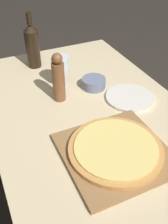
# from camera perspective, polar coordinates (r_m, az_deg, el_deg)

# --- Properties ---
(ground_plane) EXTENTS (12.00, 12.00, 0.00)m
(ground_plane) POSITION_cam_1_polar(r_m,az_deg,el_deg) (1.71, 1.51, -20.57)
(ground_plane) COLOR #2D2823
(dining_table) EXTENTS (0.86, 1.47, 0.73)m
(dining_table) POSITION_cam_1_polar(r_m,az_deg,el_deg) (1.20, 2.01, -4.57)
(dining_table) COLOR #CCB78E
(dining_table) RESTS_ON ground_plane
(cutting_board) EXTENTS (0.38, 0.37, 0.02)m
(cutting_board) POSITION_cam_1_polar(r_m,az_deg,el_deg) (0.99, 6.81, -8.74)
(cutting_board) COLOR olive
(cutting_board) RESTS_ON dining_table
(pizza) EXTENTS (0.35, 0.35, 0.02)m
(pizza) POSITION_cam_1_polar(r_m,az_deg,el_deg) (0.97, 6.90, -7.92)
(pizza) COLOR #C68947
(pizza) RESTS_ON cutting_board
(wine_bottle) EXTENTS (0.08, 0.08, 0.30)m
(wine_bottle) POSITION_cam_1_polar(r_m,az_deg,el_deg) (1.50, -11.17, 14.04)
(wine_bottle) COLOR black
(wine_bottle) RESTS_ON dining_table
(pepper_mill) EXTENTS (0.06, 0.06, 0.24)m
(pepper_mill) POSITION_cam_1_polar(r_m,az_deg,el_deg) (1.20, -5.58, 7.25)
(pepper_mill) COLOR brown
(pepper_mill) RESTS_ON dining_table
(wine_glass) EXTENTS (0.09, 0.09, 0.15)m
(wine_glass) POSITION_cam_1_polar(r_m,az_deg,el_deg) (1.32, -5.15, 10.05)
(wine_glass) COLOR silver
(wine_glass) RESTS_ON dining_table
(small_bowl) EXTENTS (0.12, 0.12, 0.05)m
(small_bowl) POSITION_cam_1_polar(r_m,az_deg,el_deg) (1.33, 2.14, 6.34)
(small_bowl) COLOR slate
(small_bowl) RESTS_ON dining_table
(dinner_plate) EXTENTS (0.23, 0.23, 0.01)m
(dinner_plate) POSITION_cam_1_polar(r_m,az_deg,el_deg) (1.27, 9.91, 3.11)
(dinner_plate) COLOR silver
(dinner_plate) RESTS_ON dining_table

